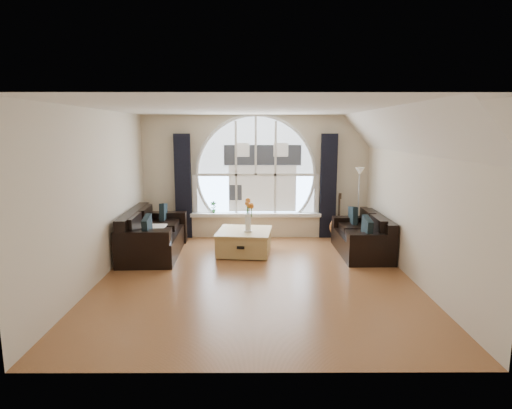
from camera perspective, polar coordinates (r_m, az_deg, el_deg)
name	(u,v)px	position (r m, az deg, el deg)	size (l,w,h in m)	color
ground	(256,277)	(6.98, 0.03, -9.82)	(5.00, 5.50, 0.01)	brown
ceiling	(256,108)	(6.58, 0.03, 12.90)	(5.00, 5.50, 0.01)	silver
wall_back	(256,177)	(9.37, -0.04, 3.78)	(5.00, 0.01, 2.70)	beige
wall_front	(257,241)	(3.95, 0.18, -4.94)	(5.00, 0.01, 2.70)	beige
wall_left	(98,196)	(7.09, -20.62, 1.11)	(0.01, 5.50, 2.70)	beige
wall_right	(414,196)	(7.11, 20.62, 1.13)	(0.01, 5.50, 2.70)	beige
attic_slope	(399,132)	(6.93, 18.78, 9.33)	(0.92, 5.50, 0.72)	silver
arched_window	(256,164)	(9.32, -0.04, 5.44)	(2.60, 0.06, 2.15)	silver
window_sill	(256,215)	(9.40, -0.04, -1.38)	(2.90, 0.22, 0.08)	white
window_frame	(256,165)	(9.29, -0.04, 5.42)	(2.76, 0.08, 2.15)	white
neighbor_house	(263,170)	(9.32, 0.89, 4.66)	(1.70, 0.02, 1.50)	silver
curtain_left	(183,186)	(9.41, -9.83, 2.43)	(0.35, 0.12, 2.30)	black
curtain_right	(328,186)	(9.42, 9.75, 2.44)	(0.35, 0.12, 2.30)	black
sofa_left	(154,234)	(8.35, -13.65, -3.91)	(0.97, 1.93, 0.86)	black
sofa_right	(362,234)	(8.40, 14.09, -3.85)	(0.85, 1.69, 0.75)	black
coffee_chest	(244,241)	(8.22, -1.60, -4.94)	(1.01, 1.01, 0.49)	#AA894D
throw_blanket	(150,231)	(8.22, -14.17, -3.43)	(0.55, 0.55, 0.10)	silver
vase_flowers	(248,212)	(7.99, -1.09, -0.98)	(0.24, 0.24, 0.70)	white
floor_lamp	(358,205)	(9.23, 13.67, -0.05)	(0.24, 0.24, 1.60)	#B2B2B2
guitar	(338,217)	(9.25, 11.07, -1.64)	(0.36, 0.24, 1.06)	brown
potted_plant	(214,207)	(9.42, -5.77, -0.34)	(0.14, 0.10, 0.27)	#1E6023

